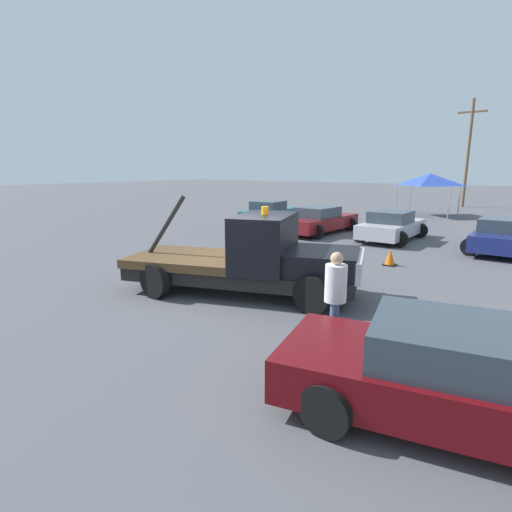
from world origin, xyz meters
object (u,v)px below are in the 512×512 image
Objects in this scene: foreground_car at (474,380)px; traffic_cone at (390,258)px; person_near_truck at (335,293)px; parked_car_maroon at (320,220)px; parked_car_silver at (391,226)px; canopy_tent_blue at (430,180)px; tow_truck at (254,260)px; parked_car_navy at (505,236)px; utility_pole at (468,151)px; parked_car_teal at (270,213)px.

traffic_cone is (-3.68, 8.00, -0.40)m from foreground_car.
person_near_truck reaches higher than foreground_car.
foreground_car is 8.82m from traffic_cone.
parked_car_maroon is 1.15× the size of parked_car_silver.
traffic_cone is at bearing -80.14° from canopy_tent_blue.
parked_car_silver is at bearing -84.80° from parked_car_maroon.
tow_truck is 5.57m from traffic_cone.
tow_truck is at bearing -108.96° from traffic_cone.
parked_car_maroon is 1.11× the size of parked_car_navy.
traffic_cone is 0.06× the size of utility_pole.
utility_pole is (-0.46, 19.74, 3.97)m from parked_car_silver.
traffic_cone is (-1.25, 6.85, -0.77)m from person_near_truck.
parked_car_silver is (-2.82, 11.65, -0.37)m from person_near_truck.
tow_truck is 1.22× the size of foreground_car.
parked_car_navy is 1.33× the size of canopy_tent_blue.
canopy_tent_blue reaches higher than parked_car_teal.
foreground_car is at bearing -74.93° from canopy_tent_blue.
parked_car_silver is 1.28× the size of canopy_tent_blue.
parked_car_maroon is at bearing 137.58° from traffic_cone.
parked_car_navy is at bearing -121.84° from person_near_truck.
parked_car_teal is 7.96× the size of traffic_cone.
tow_truck is 11.03m from parked_car_navy.
parked_car_teal is at bearing 80.89° from parked_car_silver.
person_near_truck is at bearing -146.76° from parked_car_teal.
canopy_tent_blue is 0.39× the size of utility_pole.
tow_truck reaches higher than parked_car_teal.
parked_car_teal is 1.30× the size of canopy_tent_blue.
traffic_cone is (-2.82, -4.78, -0.39)m from parked_car_navy.
tow_truck reaches higher than foreground_car.
foreground_car is at bearing -80.05° from utility_pole.
parked_car_navy is at bearing -89.37° from parked_car_silver.
parked_car_teal is 7.76m from parked_car_silver.
parked_car_teal is 0.50× the size of utility_pole.
utility_pole is at bearing 70.57° from tow_truck.
canopy_tent_blue is at bearing -104.13° from person_near_truck.
person_near_truck is at bearing -79.67° from traffic_cone.
foreground_car is 1.19× the size of parked_car_teal.
person_near_truck reaches higher than parked_car_maroon.
parked_car_silver is 0.50× the size of utility_pole.
person_near_truck is (-2.43, 1.15, 0.37)m from foreground_car.
parked_car_teal and parked_car_navy have the same top height.
tow_truck is 3.60× the size of person_near_truck.
utility_pole is at bearing 85.11° from canopy_tent_blue.
parked_car_silver is (7.64, -1.36, 0.00)m from parked_car_teal.
canopy_tent_blue is (-0.97, 21.16, 1.55)m from tow_truck.
canopy_tent_blue reaches higher than parked_car_navy.
tow_truck is at bearing -158.07° from parked_car_maroon.
parked_car_silver is at bearing 89.90° from parked_car_navy.
utility_pole reaches higher than parked_car_navy.
parked_car_teal and parked_car_maroon have the same top height.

